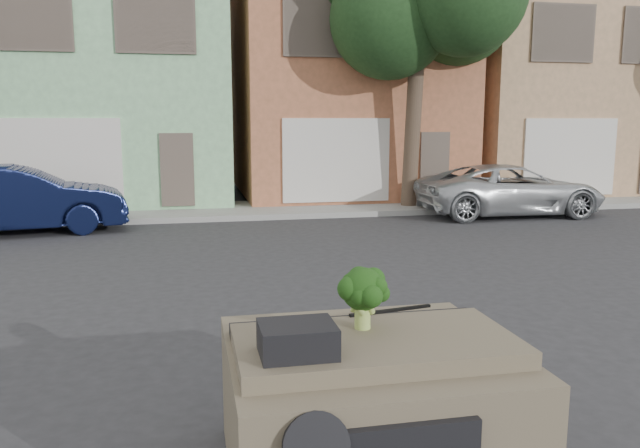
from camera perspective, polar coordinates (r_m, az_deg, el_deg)
name	(u,v)px	position (r m, az deg, el deg)	size (l,w,h in m)	color
ground_plane	(298,338)	(7.62, -2.01, -10.40)	(120.00, 120.00, 0.00)	#303033
sidewalk	(235,210)	(17.78, -7.81, 1.24)	(40.00, 3.00, 0.15)	gray
townhouse_mint	(114,83)	(21.72, -18.29, 12.12)	(7.20, 8.20, 7.55)	#8ECA91
townhouse_tan	(339,86)	(22.22, 1.79, 12.51)	(7.20, 8.20, 7.55)	#AF6744
townhouse_beige	(535,88)	(25.06, 19.07, 11.66)	(7.20, 8.20, 7.55)	tan
navy_sedan	(21,233)	(16.02, -25.69, -0.79)	(1.66, 4.76, 1.57)	#0D1436
silver_pickup	(509,215)	(17.99, 16.90, 0.77)	(2.33, 5.05, 1.40)	silver
tree_near	(414,60)	(18.05, 8.63, 14.63)	(4.40, 4.00, 8.50)	#1C3A19
car_dashboard	(369,404)	(4.70, 4.48, -16.12)	(2.00, 1.80, 1.12)	brown
instrument_hump	(297,339)	(4.01, -2.09, -10.49)	(0.48, 0.38, 0.20)	black
wiper_arm	(391,310)	(4.91, 6.48, -7.86)	(0.70, 0.03, 0.02)	black
broccoli	(363,298)	(4.46, 3.93, -6.72)	(0.37, 0.37, 0.45)	#15340E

